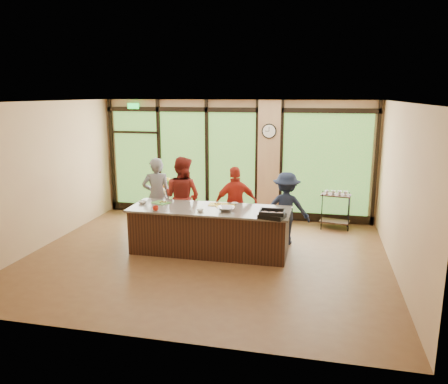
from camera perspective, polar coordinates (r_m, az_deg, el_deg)
The scene contains 25 objects.
floor at distance 8.70m, azimuth -2.35°, elevation -8.48°, with size 7.00×7.00×0.00m, color brown.
ceiling at distance 8.11m, azimuth -2.55°, elevation 11.69°, with size 7.00×7.00×0.00m, color white.
back_wall at distance 11.16m, azimuth 1.56°, elevation 4.25°, with size 7.00×7.00×0.00m, color tan.
left_wall at distance 9.77m, azimuth -22.70°, elevation 2.04°, with size 6.00×6.00×0.00m, color tan.
right_wall at distance 8.12m, azimuth 22.16°, elevation 0.08°, with size 6.00×6.00×0.00m, color tan.
window_wall at distance 11.10m, azimuth 2.34°, elevation 3.65°, with size 6.90×0.12×3.00m.
island_base at distance 8.82m, azimuth -1.88°, elevation -5.13°, with size 3.10×1.00×0.88m, color black.
countertop at distance 8.69m, azimuth -1.90°, elevation -2.25°, with size 3.20×1.10×0.04m, color gray.
wall_clock at distance 10.81m, azimuth 5.91°, elevation 7.92°, with size 0.36×0.04×0.36m.
cook_left at distance 9.93m, azimuth -8.77°, elevation -0.57°, with size 0.65×0.42×1.77m, color slate.
cook_midleft at distance 9.69m, azimuth -5.44°, elevation -0.68°, with size 0.88×0.69×1.82m, color maroon.
cook_midright at distance 9.37m, azimuth 1.53°, elevation -1.63°, with size 0.96×0.40×1.65m, color #AE281A.
cook_right at distance 9.33m, azimuth 8.12°, elevation -2.13°, with size 1.00×0.57×1.55m, color #171E34.
roasting_pan at distance 8.04m, azimuth 6.29°, elevation -3.13°, with size 0.45×0.35×0.08m, color black.
mixing_bowl at distance 8.47m, azimuth 0.27°, elevation -2.22°, with size 0.33×0.33×0.08m, color silver.
cutting_board_left at distance 9.19m, azimuth -8.25°, elevation -1.39°, with size 0.36×0.27×0.01m, color #468630.
cutting_board_center at distance 8.95m, azimuth -0.74°, elevation -1.63°, with size 0.38×0.29×0.01m, color gold.
cutting_board_right at distance 8.81m, azimuth 0.19°, elevation -1.86°, with size 0.36×0.27×0.01m, color gold.
prep_bowl_near at distance 9.20m, azimuth -10.61°, elevation -1.33°, with size 0.17×0.17×0.05m, color silver.
prep_bowl_mid at distance 8.45m, azimuth -3.11°, elevation -2.43°, with size 0.13×0.13×0.04m, color silver.
prep_bowl_far at distance 8.98m, azimuth 1.41°, elevation -1.51°, with size 0.13×0.13×0.03m, color silver.
red_ramekin at distance 8.59m, azimuth -8.93°, elevation -2.12°, with size 0.12×0.12×0.09m, color red.
flower_stand at distance 10.74m, azimuth -8.14°, elevation -2.44°, with size 0.36×0.36×0.71m, color black.
flower_vase at distance 10.62m, azimuth -8.23°, elevation 0.19°, with size 0.28×0.28×0.30m, color olive.
bar_cart at distance 10.64m, azimuth 14.35°, elevation -1.77°, with size 0.73×0.49×0.92m.
Camera 1 is at (2.11, -7.83, 3.15)m, focal length 35.00 mm.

